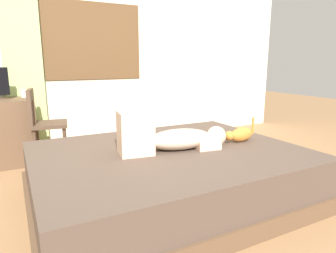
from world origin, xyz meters
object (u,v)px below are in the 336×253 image
Objects in this scene: cat at (240,135)px; cup at (24,93)px; bed at (169,174)px; chair_by_desk at (42,121)px; person_lying at (169,137)px.

cup is (-1.68, 1.85, 0.29)m from cat.
chair_by_desk is at bearing 120.57° from bed.
cat reaches higher than bed.
bed is at bearing -59.43° from chair_by_desk.
chair_by_desk is at bearing 120.40° from person_lying.
cup reaches higher than person_lying.
cat is 4.06× the size of cup.
cup is (-0.98, 1.77, 0.57)m from bed.
chair_by_desk is at bearing 135.77° from cat.
bed is 25.06× the size of cup.
person_lying is 1.66m from chair_by_desk.
cup is (-0.98, 1.78, 0.24)m from person_lying.
person_lying is 0.70m from cat.
chair_by_desk reaches higher than person_lying.
person_lying is at bearing -61.13° from cup.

